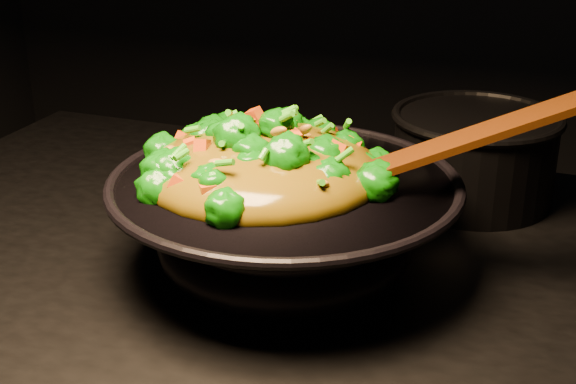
% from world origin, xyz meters
% --- Properties ---
extents(wok, '(0.38, 0.38, 0.10)m').
position_xyz_m(wok, '(-0.04, 0.06, 0.95)').
color(wok, black).
rests_on(wok, stovetop).
extents(stir_fry, '(0.33, 0.33, 0.09)m').
position_xyz_m(stir_fry, '(-0.07, 0.07, 1.04)').
color(stir_fry, '#0F6807').
rests_on(stir_fry, wok).
extents(spatula, '(0.27, 0.11, 0.11)m').
position_xyz_m(spatula, '(0.11, 0.09, 1.05)').
color(spatula, black).
rests_on(spatula, wok).
extents(back_pot, '(0.25, 0.25, 0.11)m').
position_xyz_m(back_pot, '(0.11, 0.32, 0.96)').
color(back_pot, black).
rests_on(back_pot, stovetop).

